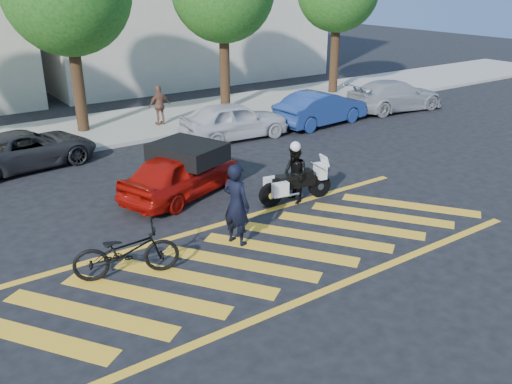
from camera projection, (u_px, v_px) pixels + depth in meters
ground at (262, 255)px, 12.01m from camera, size 90.00×90.00×0.00m
sidewalk at (84, 132)px, 21.12m from camera, size 60.00×5.00×0.15m
crosswalk at (260, 256)px, 11.99m from camera, size 12.33×4.00×0.01m
officer_bike at (236, 204)px, 12.23m from camera, size 0.66×0.81×1.93m
bicycle at (126, 251)px, 11.01m from camera, size 2.26×1.35×1.12m
police_motorcycle at (295, 184)px, 14.68m from camera, size 2.17×0.82×0.96m
officer_moto at (295, 174)px, 14.56m from camera, size 0.72×0.86×1.58m
red_convertible at (182, 173)px, 15.01m from camera, size 4.21×2.87×1.33m
parked_mid_left at (28, 149)px, 17.31m from camera, size 4.51×2.48×1.20m
parked_mid_right at (235, 120)px, 20.30m from camera, size 4.26×2.03×1.40m
parked_right at (321, 108)px, 22.19m from camera, size 4.32×1.83×1.39m
parked_far_right at (395, 95)px, 24.54m from camera, size 4.92×2.46×1.37m
pedestrian_right at (160, 105)px, 21.60m from camera, size 0.93×0.41×1.56m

